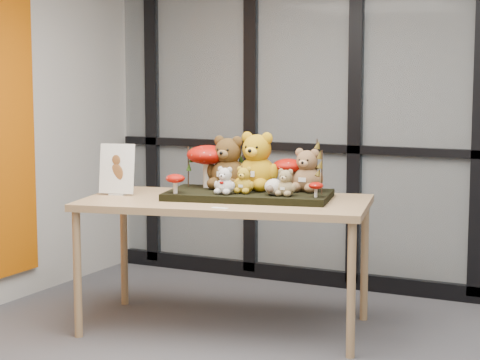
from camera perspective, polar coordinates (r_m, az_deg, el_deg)
The scene contains 22 objects.
room_shell at distance 3.95m, azimuth 2.17°, elevation 8.00°, with size 5.00×5.00×5.00m.
glass_partition at distance 6.29m, azimuth 11.49°, elevation 5.15°, with size 4.90×0.06×2.78m.
display_table at distance 5.42m, azimuth -0.95°, elevation -1.95°, with size 1.92×1.25×0.83m.
diorama_tray at distance 5.44m, azimuth 0.57°, elevation -0.99°, with size 1.02×0.51×0.04m, color black.
bear_pooh_yellow at distance 5.51m, azimuth 1.13°, elevation 1.46°, with size 0.31×0.28×0.40m, color #BE8A0F, non-canonical shape.
bear_brown_medium at distance 5.56m, azimuth -0.77°, elevation 1.35°, with size 0.29×0.26×0.37m, color #4B3214, non-canonical shape.
bear_tan_back at distance 5.45m, azimuth 4.42°, elevation 0.80°, with size 0.23×0.21×0.30m, color brown, non-canonical shape.
bear_small_yellow at distance 5.36m, azimuth 0.28°, elevation 0.10°, with size 0.14×0.13×0.18m, color #B78F1D, non-canonical shape.
bear_white_bow at distance 5.32m, azimuth -0.99°, elevation 0.07°, with size 0.14×0.13×0.19m, color silver, non-canonical shape.
bear_beige_small at distance 5.25m, azimuth 3.02°, elevation -0.06°, with size 0.14×0.13×0.18m, color #937E52, non-canonical shape.
plush_cream_hedgehog at distance 5.28m, azimuth 2.23°, elevation -0.40°, with size 0.08×0.08×0.11m, color silver, non-canonical shape.
mushroom_back_left at distance 5.63m, azimuth -2.13°, elevation 1.05°, with size 0.27×0.27×0.30m, color #930B04, non-canonical shape.
mushroom_back_right at distance 5.51m, azimuth 3.19°, elevation 0.48°, with size 0.20×0.20×0.22m, color #930B04, non-canonical shape.
mushroom_front_left at distance 5.37m, azimuth -4.27°, elevation -0.18°, with size 0.12×0.12×0.13m, color #930B04, non-canonical shape.
mushroom_front_right at distance 5.21m, azimuth 5.00°, elevation -0.59°, with size 0.09×0.09×0.10m, color #930B04, non-canonical shape.
sprig_green_far_left at distance 5.66m, azimuth -3.42°, elevation 0.88°, with size 0.05×0.05×0.26m, color #18360C, non-canonical shape.
sprig_green_mid_left at distance 5.68m, azimuth -2.08°, elevation 0.73°, with size 0.05×0.05×0.23m, color #18360C, non-canonical shape.
sprig_dry_far_right at distance 5.45m, azimuth 5.06°, elevation 0.97°, with size 0.05×0.05×0.33m, color brown, non-canonical shape.
sprig_dry_mid_right at distance 5.32m, azimuth 5.40°, elevation 0.50°, with size 0.05×0.05×0.27m, color brown, non-canonical shape.
sprig_green_centre at distance 5.64m, azimuth 0.15°, elevation 0.59°, with size 0.05×0.05×0.21m, color #18360C, non-canonical shape.
sign_holder at distance 5.64m, azimuth -8.09°, elevation 0.60°, with size 0.24×0.11×0.33m.
label_card at distance 5.06m, azimuth -1.34°, elevation -1.85°, with size 0.10×0.03×0.00m, color white.
Camera 1 is at (1.63, -3.60, 1.62)m, focal length 65.00 mm.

